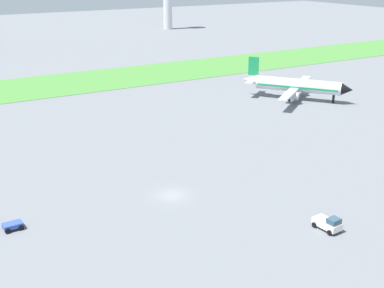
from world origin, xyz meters
name	(u,v)px	position (x,y,z in m)	size (l,w,h in m)	color
ground_plane	(172,195)	(0.00, 0.00, 0.00)	(600.00, 600.00, 0.00)	slate
grass_taxiway_strip	(28,88)	(0.00, 80.21, 0.04)	(360.00, 28.00, 0.08)	#478438
airplane_parked_jet_far	(296,85)	(53.49, 33.68, 3.53)	(23.62, 23.85, 9.81)	silver
pushback_tug_near_gate	(328,223)	(11.97, -19.23, 0.91)	(2.27, 3.72, 1.95)	white
baggage_cart_midfield	(13,225)	(-22.21, 1.41, 0.57)	(2.45, 1.82, 0.90)	#334FB2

